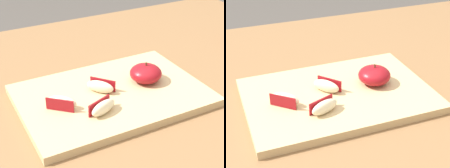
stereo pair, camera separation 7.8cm
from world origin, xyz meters
TOP-DOWN VIEW (x-y plane):
  - dining_table at (0.00, 0.00)m, footprint 1.46×0.96m
  - cutting_board at (0.01, -0.04)m, footprint 0.40×0.27m
  - apple_half_skin_up at (0.10, -0.03)m, footprint 0.07×0.07m
  - apple_wedge_middle at (-0.04, -0.10)m, footprint 0.07×0.04m
  - apple_wedge_right at (-0.01, -0.03)m, footprint 0.06×0.06m
  - apple_wedge_back at (-0.11, -0.05)m, footprint 0.06×0.06m

SIDE VIEW (x-z plane):
  - dining_table at x=0.00m, z-range 0.29..1.05m
  - cutting_board at x=0.01m, z-range 0.76..0.78m
  - apple_wedge_middle at x=-0.04m, z-range 0.78..0.80m
  - apple_wedge_right at x=-0.01m, z-range 0.78..0.80m
  - apple_wedge_back at x=-0.11m, z-range 0.78..0.80m
  - apple_half_skin_up at x=0.10m, z-range 0.77..0.82m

